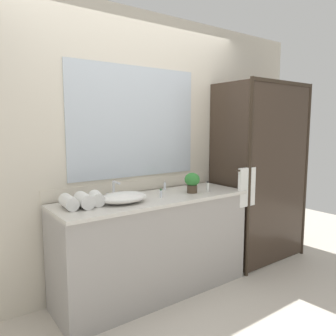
{
  "coord_description": "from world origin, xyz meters",
  "views": [
    {
      "loc": [
        -1.6,
        -2.39,
        1.53
      ],
      "look_at": [
        0.15,
        0.0,
        1.15
      ],
      "focal_mm": 35.17,
      "sensor_mm": 36.0,
      "label": 1
    }
  ],
  "objects_px": {
    "amenity_bottle_conditioner": "(165,186)",
    "rolled_towel_far_edge": "(96,198)",
    "faucet": "(114,193)",
    "rolled_towel_middle": "(84,200)",
    "sink_basin": "(124,197)",
    "potted_plant": "(192,181)",
    "rolled_towel_near_edge": "(69,202)",
    "amenity_bottle_body_wash": "(161,193)",
    "amenity_bottle_shampoo": "(208,187)"
  },
  "relations": [
    {
      "from": "sink_basin",
      "to": "faucet",
      "type": "height_order",
      "value": "faucet"
    },
    {
      "from": "potted_plant",
      "to": "amenity_bottle_shampoo",
      "type": "bearing_deg",
      "value": -13.96
    },
    {
      "from": "sink_basin",
      "to": "faucet",
      "type": "xyz_separation_m",
      "value": [
        0.0,
        0.17,
        0.01
      ]
    },
    {
      "from": "amenity_bottle_body_wash",
      "to": "amenity_bottle_shampoo",
      "type": "xyz_separation_m",
      "value": [
        0.52,
        -0.04,
        0.01
      ]
    },
    {
      "from": "amenity_bottle_body_wash",
      "to": "potted_plant",
      "type": "bearing_deg",
      "value": -0.17
    },
    {
      "from": "sink_basin",
      "to": "amenity_bottle_conditioner",
      "type": "height_order",
      "value": "same"
    },
    {
      "from": "sink_basin",
      "to": "rolled_towel_near_edge",
      "type": "height_order",
      "value": "rolled_towel_near_edge"
    },
    {
      "from": "potted_plant",
      "to": "rolled_towel_middle",
      "type": "distance_m",
      "value": 1.05
    },
    {
      "from": "amenity_bottle_conditioner",
      "to": "rolled_towel_near_edge",
      "type": "height_order",
      "value": "rolled_towel_near_edge"
    },
    {
      "from": "rolled_towel_middle",
      "to": "sink_basin",
      "type": "bearing_deg",
      "value": -6.5
    },
    {
      "from": "amenity_bottle_shampoo",
      "to": "rolled_towel_far_edge",
      "type": "relative_size",
      "value": 0.53
    },
    {
      "from": "potted_plant",
      "to": "amenity_bottle_conditioner",
      "type": "relative_size",
      "value": 2.15
    },
    {
      "from": "faucet",
      "to": "rolled_towel_near_edge",
      "type": "bearing_deg",
      "value": -167.5
    },
    {
      "from": "sink_basin",
      "to": "rolled_towel_near_edge",
      "type": "bearing_deg",
      "value": 170.25
    },
    {
      "from": "faucet",
      "to": "amenity_bottle_body_wash",
      "type": "relative_size",
      "value": 2.12
    },
    {
      "from": "rolled_towel_near_edge",
      "to": "amenity_bottle_conditioner",
      "type": "bearing_deg",
      "value": 9.08
    },
    {
      "from": "faucet",
      "to": "rolled_towel_far_edge",
      "type": "xyz_separation_m",
      "value": [
        -0.22,
        -0.11,
        0.0
      ]
    },
    {
      "from": "amenity_bottle_conditioner",
      "to": "potted_plant",
      "type": "bearing_deg",
      "value": -64.25
    },
    {
      "from": "sink_basin",
      "to": "amenity_bottle_shampoo",
      "type": "bearing_deg",
      "value": -4.38
    },
    {
      "from": "amenity_bottle_shampoo",
      "to": "rolled_towel_far_edge",
      "type": "distance_m",
      "value": 1.1
    },
    {
      "from": "potted_plant",
      "to": "rolled_towel_middle",
      "type": "bearing_deg",
      "value": 176.49
    },
    {
      "from": "faucet",
      "to": "amenity_bottle_shampoo",
      "type": "bearing_deg",
      "value": -15.15
    },
    {
      "from": "sink_basin",
      "to": "rolled_towel_middle",
      "type": "height_order",
      "value": "rolled_towel_middle"
    },
    {
      "from": "sink_basin",
      "to": "amenity_bottle_shampoo",
      "type": "distance_m",
      "value": 0.88
    },
    {
      "from": "rolled_towel_near_edge",
      "to": "rolled_towel_far_edge",
      "type": "bearing_deg",
      "value": -4.45
    },
    {
      "from": "potted_plant",
      "to": "amenity_bottle_body_wash",
      "type": "bearing_deg",
      "value": 179.83
    },
    {
      "from": "potted_plant",
      "to": "sink_basin",
      "type": "bearing_deg",
      "value": 177.85
    },
    {
      "from": "faucet",
      "to": "rolled_towel_near_edge",
      "type": "relative_size",
      "value": 0.73
    },
    {
      "from": "faucet",
      "to": "amenity_bottle_conditioner",
      "type": "relative_size",
      "value": 1.91
    },
    {
      "from": "amenity_bottle_conditioner",
      "to": "rolled_towel_near_edge",
      "type": "xyz_separation_m",
      "value": [
        -1.03,
        -0.16,
        0.01
      ]
    },
    {
      "from": "sink_basin",
      "to": "amenity_bottle_conditioner",
      "type": "bearing_deg",
      "value": 22.01
    },
    {
      "from": "rolled_towel_far_edge",
      "to": "potted_plant",
      "type": "bearing_deg",
      "value": -5.18
    },
    {
      "from": "amenity_bottle_body_wash",
      "to": "amenity_bottle_shampoo",
      "type": "height_order",
      "value": "amenity_bottle_shampoo"
    },
    {
      "from": "amenity_bottle_body_wash",
      "to": "rolled_towel_near_edge",
      "type": "height_order",
      "value": "rolled_towel_near_edge"
    },
    {
      "from": "amenity_bottle_shampoo",
      "to": "rolled_towel_near_edge",
      "type": "relative_size",
      "value": 0.43
    },
    {
      "from": "faucet",
      "to": "rolled_towel_middle",
      "type": "bearing_deg",
      "value": -157.57
    },
    {
      "from": "faucet",
      "to": "amenity_bottle_conditioner",
      "type": "distance_m",
      "value": 0.59
    },
    {
      "from": "sink_basin",
      "to": "potted_plant",
      "type": "relative_size",
      "value": 2.16
    },
    {
      "from": "amenity_bottle_conditioner",
      "to": "rolled_towel_near_edge",
      "type": "relative_size",
      "value": 0.38
    },
    {
      "from": "amenity_bottle_body_wash",
      "to": "rolled_towel_near_edge",
      "type": "xyz_separation_m",
      "value": [
        -0.79,
        0.1,
        0.01
      ]
    },
    {
      "from": "faucet",
      "to": "rolled_towel_middle",
      "type": "height_order",
      "value": "faucet"
    },
    {
      "from": "rolled_towel_middle",
      "to": "faucet",
      "type": "bearing_deg",
      "value": 22.43
    },
    {
      "from": "faucet",
      "to": "amenity_bottle_conditioner",
      "type": "xyz_separation_m",
      "value": [
        0.59,
        0.07,
        -0.01
      ]
    },
    {
      "from": "amenity_bottle_conditioner",
      "to": "rolled_towel_far_edge",
      "type": "bearing_deg",
      "value": -167.34
    },
    {
      "from": "sink_basin",
      "to": "amenity_bottle_body_wash",
      "type": "xyz_separation_m",
      "value": [
        0.36,
        -0.03,
        -0.01
      ]
    },
    {
      "from": "sink_basin",
      "to": "rolled_towel_middle",
      "type": "bearing_deg",
      "value": 173.5
    },
    {
      "from": "rolled_towel_far_edge",
      "to": "amenity_bottle_shampoo",
      "type": "bearing_deg",
      "value": -6.51
    },
    {
      "from": "amenity_bottle_body_wash",
      "to": "rolled_towel_near_edge",
      "type": "bearing_deg",
      "value": 172.76
    },
    {
      "from": "amenity_bottle_body_wash",
      "to": "rolled_towel_far_edge",
      "type": "bearing_deg",
      "value": 171.7
    },
    {
      "from": "amenity_bottle_conditioner",
      "to": "rolled_towel_middle",
      "type": "relative_size",
      "value": 0.42
    }
  ]
}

